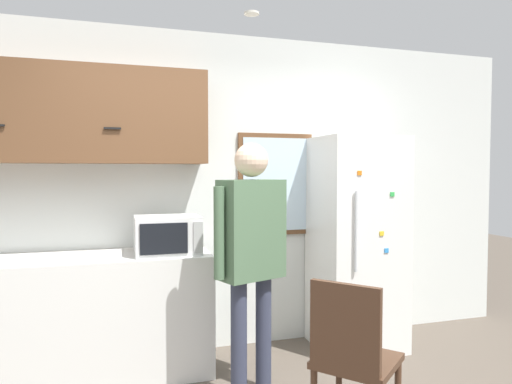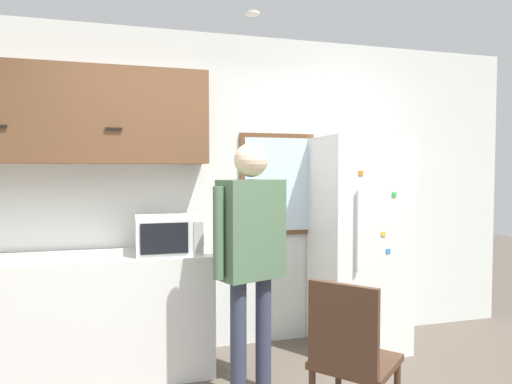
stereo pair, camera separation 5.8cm
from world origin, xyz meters
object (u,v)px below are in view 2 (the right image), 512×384
object	(u,v)px
person	(251,242)
chair	(350,353)
refrigerator	(358,243)
microwave	(168,235)

from	to	relation	value
person	chair	xyz separation A→B (m)	(0.41, -0.65, -0.55)
person	refrigerator	xyz separation A→B (m)	(1.12, 0.57, -0.14)
microwave	chair	distance (m)	1.59
microwave	chair	world-z (taller)	microwave
person	microwave	bearing A→B (deg)	113.65
microwave	refrigerator	distance (m)	1.63
refrigerator	chair	world-z (taller)	refrigerator
refrigerator	chair	size ratio (longest dim) A/B	1.99
microwave	person	bearing A→B (deg)	-45.94
microwave	person	distance (m)	0.73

